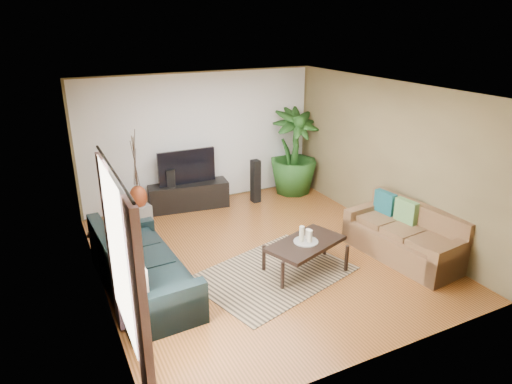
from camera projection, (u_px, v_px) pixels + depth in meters
floor at (261, 255)px, 7.53m from camera, size 5.50×5.50×0.00m
ceiling at (262, 90)px, 6.57m from camera, size 5.50×5.50×0.00m
wall_back at (201, 139)px, 9.36m from camera, size 5.00×0.00×5.00m
wall_front at (381, 255)px, 4.75m from camera, size 5.00×0.00×5.00m
wall_left at (93, 205)px, 6.01m from camera, size 0.00×5.50×5.50m
wall_right at (387, 158)px, 8.09m from camera, size 0.00×5.50×5.50m
backwall_panel at (201, 139)px, 9.35m from camera, size 4.90×0.00×4.90m
window_pane at (117, 254)px, 4.66m from camera, size 0.00×1.80×1.80m
curtain_near at (141, 313)px, 4.15m from camera, size 0.08×0.35×2.20m
curtain_far at (112, 245)px, 5.40m from camera, size 0.08×0.35×2.20m
curtain_rod at (112, 170)px, 4.37m from camera, size 0.03×1.90×0.03m
sofa_left at (142, 264)px, 6.42m from camera, size 1.13×2.38×0.85m
sofa_right at (404, 233)px, 7.35m from camera, size 1.07×1.99×0.85m
area_rug at (273, 274)px, 6.97m from camera, size 2.61×2.16×0.01m
coffee_table at (305, 256)px, 6.99m from camera, size 1.36×1.03×0.49m
candle_tray at (306, 241)px, 6.90m from camera, size 0.37×0.37×0.02m
candle_tall at (302, 234)px, 6.85m from camera, size 0.08×0.08×0.24m
candle_mid at (310, 236)px, 6.84m from camera, size 0.08×0.08×0.19m
candle_short at (308, 234)px, 6.94m from camera, size 0.08×0.08×0.15m
tv_stand at (189, 196)px, 9.33m from camera, size 1.65×0.68×0.53m
television at (187, 167)px, 9.13m from camera, size 1.17×0.06×0.69m
speaker_left at (172, 191)px, 9.12m from camera, size 0.21×0.22×0.88m
speaker_right at (256, 181)px, 9.59m from camera, size 0.18×0.19×0.92m
potted_plant at (294, 152)px, 9.96m from camera, size 1.07×1.07×1.87m
plant_pot at (293, 186)px, 10.24m from camera, size 0.34×0.34×0.27m
pedestal at (140, 214)px, 8.68m from camera, size 0.44×0.44×0.36m
vase at (138, 197)px, 8.56m from camera, size 0.33×0.33×0.46m
side_table at (108, 242)px, 7.38m from camera, size 0.65×0.65×0.55m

